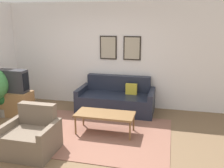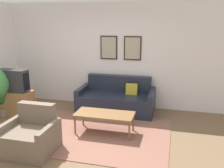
{
  "view_description": "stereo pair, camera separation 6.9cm",
  "coord_description": "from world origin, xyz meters",
  "px_view_note": "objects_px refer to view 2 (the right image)",
  "views": [
    {
      "loc": [
        1.83,
        -3.82,
        2.25
      ],
      "look_at": [
        0.55,
        1.43,
        0.85
      ],
      "focal_mm": 40.0,
      "sensor_mm": 36.0,
      "label": 1
    },
    {
      "loc": [
        1.89,
        -3.81,
        2.25
      ],
      "look_at": [
        0.55,
        1.43,
        0.85
      ],
      "focal_mm": 40.0,
      "sensor_mm": 36.0,
      "label": 2
    }
  ],
  "objects_px": {
    "coffee_table": "(105,115)",
    "armchair": "(31,137)",
    "couch": "(117,100)",
    "tv": "(13,81)"
  },
  "relations": [
    {
      "from": "tv",
      "to": "armchair",
      "type": "xyz_separation_m",
      "value": [
        1.33,
        -1.48,
        -0.58
      ]
    },
    {
      "from": "coffee_table",
      "to": "tv",
      "type": "distance_m",
      "value": 2.46
    },
    {
      "from": "armchair",
      "to": "couch",
      "type": "bearing_deg",
      "value": 52.34
    },
    {
      "from": "couch",
      "to": "coffee_table",
      "type": "bearing_deg",
      "value": -87.64
    },
    {
      "from": "coffee_table",
      "to": "armchair",
      "type": "relative_size",
      "value": 1.37
    },
    {
      "from": "tv",
      "to": "armchair",
      "type": "bearing_deg",
      "value": -47.97
    },
    {
      "from": "couch",
      "to": "coffee_table",
      "type": "relative_size",
      "value": 1.59
    },
    {
      "from": "tv",
      "to": "armchair",
      "type": "distance_m",
      "value": 2.07
    },
    {
      "from": "couch",
      "to": "coffee_table",
      "type": "xyz_separation_m",
      "value": [
        0.05,
        -1.29,
        0.09
      ]
    },
    {
      "from": "couch",
      "to": "armchair",
      "type": "bearing_deg",
      "value": -113.18
    }
  ]
}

